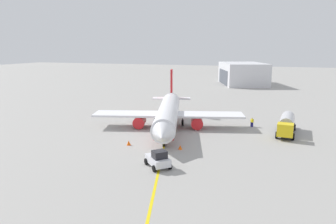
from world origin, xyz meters
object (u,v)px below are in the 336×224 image
at_px(pushback_tug, 158,159).
at_px(airplane, 168,113).
at_px(safety_cone_wingtip, 180,147).
at_px(fuel_tanker, 287,124).
at_px(safety_cone_nose, 129,143).
at_px(refueling_worker, 252,122).

bearing_deg(pushback_tug, airplane, -164.78).
bearing_deg(safety_cone_wingtip, airplane, -153.36).
xyz_separation_m(pushback_tug, safety_cone_wingtip, (-7.47, 0.56, -0.69)).
height_order(airplane, pushback_tug, airplane).
bearing_deg(airplane, fuel_tanker, 96.86).
relative_size(fuel_tanker, safety_cone_nose, 14.60).
distance_m(airplane, refueling_worker, 15.56).
relative_size(pushback_tug, safety_cone_wingtip, 6.36).
bearing_deg(safety_cone_nose, airplane, 169.62).
bearing_deg(safety_cone_wingtip, safety_cone_nose, -85.63).
bearing_deg(refueling_worker, fuel_tanker, 61.60).
relative_size(refueling_worker, safety_cone_wingtip, 2.69).
bearing_deg(airplane, safety_cone_nose, -10.38).
distance_m(fuel_tanker, safety_cone_wingtip, 20.09).
distance_m(airplane, fuel_tanker, 20.42).
bearing_deg(safety_cone_nose, fuel_tanker, 122.59).
xyz_separation_m(airplane, safety_cone_nose, (11.91, -2.18, -2.28)).
xyz_separation_m(airplane, pushback_tug, (18.77, 5.11, -1.63)).
bearing_deg(refueling_worker, safety_cone_nose, -43.46).
distance_m(safety_cone_nose, safety_cone_wingtip, 7.88).
height_order(pushback_tug, safety_cone_wingtip, pushback_tug).
bearing_deg(fuel_tanker, refueling_worker, -118.40).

